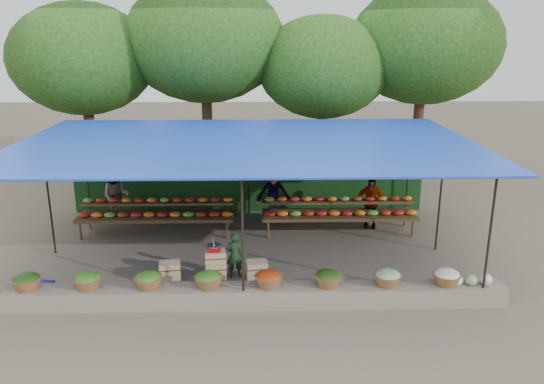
{
  "coord_description": "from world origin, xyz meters",
  "views": [
    {
      "loc": [
        0.35,
        -12.4,
        5.31
      ],
      "look_at": [
        0.64,
        0.2,
        1.5
      ],
      "focal_mm": 35.0,
      "sensor_mm": 36.0,
      "label": 1
    }
  ],
  "objects_px": {
    "weighing_scale": "(214,248)",
    "vendor_seated": "(234,255)",
    "blue_crate_front": "(40,289)",
    "crate_counter": "(215,270)"
  },
  "relations": [
    {
      "from": "weighing_scale",
      "to": "crate_counter",
      "type": "bearing_deg",
      "value": -180.0
    },
    {
      "from": "crate_counter",
      "to": "blue_crate_front",
      "type": "relative_size",
      "value": 4.95
    },
    {
      "from": "weighing_scale",
      "to": "vendor_seated",
      "type": "relative_size",
      "value": 0.31
    },
    {
      "from": "crate_counter",
      "to": "vendor_seated",
      "type": "distance_m",
      "value": 0.57
    },
    {
      "from": "weighing_scale",
      "to": "blue_crate_front",
      "type": "relative_size",
      "value": 0.66
    },
    {
      "from": "weighing_scale",
      "to": "blue_crate_front",
      "type": "distance_m",
      "value": 3.71
    },
    {
      "from": "crate_counter",
      "to": "vendor_seated",
      "type": "xyz_separation_m",
      "value": [
        0.42,
        0.32,
        0.21
      ]
    },
    {
      "from": "weighing_scale",
      "to": "blue_crate_front",
      "type": "xyz_separation_m",
      "value": [
        -3.61,
        -0.49,
        -0.7
      ]
    },
    {
      "from": "vendor_seated",
      "to": "blue_crate_front",
      "type": "bearing_deg",
      "value": 3.32
    },
    {
      "from": "weighing_scale",
      "to": "vendor_seated",
      "type": "height_order",
      "value": "weighing_scale"
    }
  ]
}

